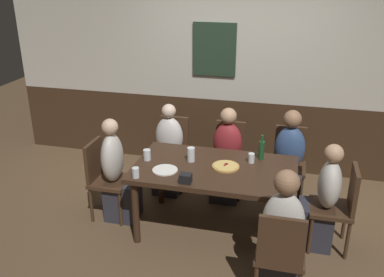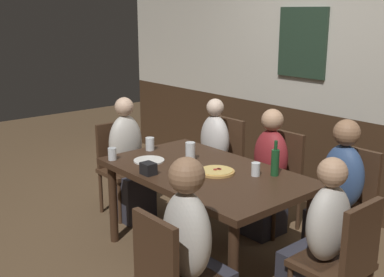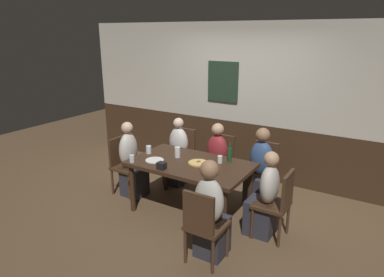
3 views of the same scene
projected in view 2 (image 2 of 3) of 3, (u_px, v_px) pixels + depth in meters
name	position (u px, v px, depth m)	size (l,w,h in m)	color
ground_plane	(204.00, 257.00, 3.88)	(12.00, 12.00, 0.00)	brown
wall_back	(333.00, 78.00, 4.58)	(6.40, 0.13, 2.60)	#3D2819
dining_table	(205.00, 180.00, 3.71)	(1.63, 0.96, 0.74)	#382316
chair_head_west	(120.00, 163.00, 4.65)	(0.40, 0.40, 0.88)	#422B1C
chair_mid_far	(278.00, 175.00, 4.31)	(0.40, 0.40, 0.88)	#422B1C
chair_head_east	(343.00, 259.00, 2.85)	(0.40, 0.40, 0.88)	#422B1C
chair_right_near	(171.00, 277.00, 2.66)	(0.40, 0.40, 0.88)	#422B1C
chair_left_far	(223.00, 157.00, 4.83)	(0.40, 0.40, 0.88)	#422B1C
chair_right_far	(349.00, 198.00, 3.78)	(0.40, 0.40, 0.88)	#422B1C
person_head_west	(129.00, 168.00, 4.53)	(0.37, 0.34, 1.16)	#2D2D38
person_mid_far	(266.00, 182.00, 4.21)	(0.34, 0.37, 1.12)	#2D2D38
person_head_east	(319.00, 255.00, 2.98)	(0.37, 0.34, 1.10)	#2D2D38
person_right_near	(193.00, 267.00, 2.76)	(0.34, 0.37, 1.17)	#2D2D38
person_left_far	(211.00, 164.00, 4.74)	(0.34, 0.37, 1.11)	#2D2D38
person_right_far	(337.00, 204.00, 3.68)	(0.34, 0.37, 1.15)	#2D2D38
pizza	(216.00, 171.00, 3.62)	(0.28, 0.28, 0.03)	tan
beer_glass_half	(150.00, 144.00, 4.20)	(0.08, 0.08, 0.11)	silver
pint_glass_amber	(112.00, 155.00, 3.93)	(0.07, 0.07, 0.10)	silver
tumbler_short	(256.00, 170.00, 3.55)	(0.07, 0.07, 0.10)	silver
highball_clear	(190.00, 152.00, 3.91)	(0.08, 0.08, 0.15)	silver
beer_bottle_green	(275.00, 162.00, 3.54)	(0.06, 0.06, 0.27)	#194723
plate_white_large	(149.00, 160.00, 3.90)	(0.25, 0.25, 0.01)	white
condiment_caddy	(148.00, 169.00, 3.58)	(0.11, 0.09, 0.09)	black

